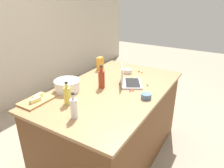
# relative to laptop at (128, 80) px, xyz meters

# --- Properties ---
(ground_plane) EXTENTS (12.00, 12.00, 0.00)m
(ground_plane) POSITION_rel_laptop_xyz_m (-0.19, 0.10, -0.95)
(ground_plane) COLOR gray
(island_counter) EXTENTS (1.78, 1.08, 0.90)m
(island_counter) POSITION_rel_laptop_xyz_m (-0.19, 0.10, -0.50)
(island_counter) COLOR brown
(island_counter) RESTS_ON ground
(laptop) EXTENTS (0.38, 0.35, 0.22)m
(laptop) POSITION_rel_laptop_xyz_m (0.00, 0.00, 0.00)
(laptop) COLOR #B7B7BC
(laptop) RESTS_ON island_counter
(mixing_bowl_large) EXTENTS (0.27, 0.27, 0.12)m
(mixing_bowl_large) POSITION_rel_laptop_xyz_m (-0.49, 0.48, 0.02)
(mixing_bowl_large) COLOR white
(mixing_bowl_large) RESTS_ON island_counter
(bottle_soy) EXTENTS (0.07, 0.07, 0.25)m
(bottle_soy) POSITION_rel_laptop_xyz_m (-0.24, 0.21, 0.06)
(bottle_soy) COLOR maroon
(bottle_soy) RESTS_ON island_counter
(bottle_vinegar) EXTENTS (0.06, 0.06, 0.23)m
(bottle_vinegar) POSITION_rel_laptop_xyz_m (-0.86, 0.07, 0.04)
(bottle_vinegar) COLOR white
(bottle_vinegar) RESTS_ON island_counter
(bottle_oil) EXTENTS (0.07, 0.07, 0.22)m
(bottle_oil) POSITION_rel_laptop_xyz_m (-0.70, 0.28, 0.04)
(bottle_oil) COLOR #DBC64C
(bottle_oil) RESTS_ON island_counter
(cutting_board) EXTENTS (0.31, 0.21, 0.02)m
(cutting_board) POSITION_rel_laptop_xyz_m (-0.83, 0.56, -0.04)
(cutting_board) COLOR #AD7F4C
(cutting_board) RESTS_ON island_counter
(butter_stick_left) EXTENTS (0.11, 0.05, 0.04)m
(butter_stick_left) POSITION_rel_laptop_xyz_m (-0.86, 0.54, -0.01)
(butter_stick_left) COLOR #F4E58C
(butter_stick_left) RESTS_ON cutting_board
(butter_stick_right) EXTENTS (0.11, 0.04, 0.04)m
(butter_stick_right) POSITION_rel_laptop_xyz_m (-0.79, 0.59, -0.01)
(butter_stick_right) COLOR #F4E58C
(butter_stick_right) RESTS_ON cutting_board
(ramekin_small) EXTENTS (0.10, 0.10, 0.05)m
(ramekin_small) POSITION_rel_laptop_xyz_m (-0.23, -0.31, -0.02)
(ramekin_small) COLOR slate
(ramekin_small) RESTS_ON island_counter
(ramekin_medium) EXTENTS (0.11, 0.11, 0.05)m
(ramekin_medium) POSITION_rel_laptop_xyz_m (0.32, 0.17, -0.02)
(ramekin_medium) COLOR beige
(ramekin_medium) RESTS_ON island_counter
(candy_bag) EXTENTS (0.09, 0.06, 0.17)m
(candy_bag) POSITION_rel_laptop_xyz_m (0.25, 0.56, 0.04)
(candy_bag) COLOR gold
(candy_bag) RESTS_ON island_counter
(candy_0) EXTENTS (0.02, 0.02, 0.02)m
(candy_0) POSITION_rel_laptop_xyz_m (-0.15, -0.13, -0.04)
(candy_0) COLOR orange
(candy_0) RESTS_ON island_counter
(candy_1) EXTENTS (0.02, 0.02, 0.02)m
(candy_1) POSITION_rel_laptop_xyz_m (0.42, 0.01, -0.04)
(candy_1) COLOR yellow
(candy_1) RESTS_ON island_counter
(candy_2) EXTENTS (0.02, 0.02, 0.02)m
(candy_2) POSITION_rel_laptop_xyz_m (0.07, -0.21, -0.04)
(candy_2) COLOR orange
(candy_2) RESTS_ON island_counter
(candy_3) EXTENTS (0.02, 0.02, 0.02)m
(candy_3) POSITION_rel_laptop_xyz_m (-0.05, 0.08, -0.04)
(candy_3) COLOR green
(candy_3) RESTS_ON island_counter
(candy_4) EXTENTS (0.02, 0.02, 0.02)m
(candy_4) POSITION_rel_laptop_xyz_m (-0.17, -0.11, -0.04)
(candy_4) COLOR #CC3399
(candy_4) RESTS_ON island_counter
(candy_5) EXTENTS (0.02, 0.02, 0.02)m
(candy_5) POSITION_rel_laptop_xyz_m (0.18, 0.04, -0.04)
(candy_5) COLOR red
(candy_5) RESTS_ON island_counter
(candy_6) EXTENTS (0.02, 0.02, 0.02)m
(candy_6) POSITION_rel_laptop_xyz_m (0.43, 0.06, -0.04)
(candy_6) COLOR red
(candy_6) RESTS_ON island_counter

